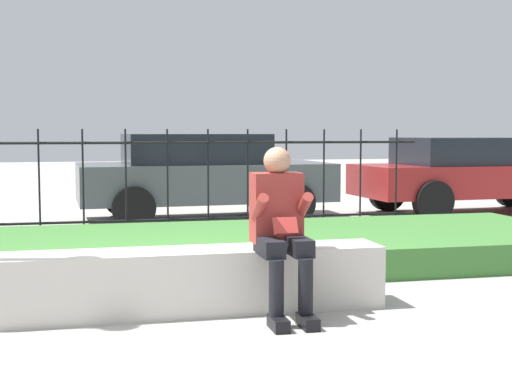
# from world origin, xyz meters

# --- Properties ---
(ground_plane) EXTENTS (60.00, 60.00, 0.00)m
(ground_plane) POSITION_xyz_m (0.00, 0.00, 0.00)
(ground_plane) COLOR #9E9B93
(stone_bench) EXTENTS (3.06, 0.48, 0.50)m
(stone_bench) POSITION_xyz_m (0.05, 0.00, 0.22)
(stone_bench) COLOR beige
(stone_bench) RESTS_ON ground_plane
(person_seated_reader) EXTENTS (0.42, 0.73, 1.30)m
(person_seated_reader) POSITION_xyz_m (0.69, -0.27, 0.72)
(person_seated_reader) COLOR black
(person_seated_reader) RESTS_ON ground_plane
(grass_berm) EXTENTS (9.34, 2.58, 0.31)m
(grass_berm) POSITION_xyz_m (0.00, 1.99, 0.15)
(grass_berm) COLOR #3D7533
(grass_berm) RESTS_ON ground_plane
(iron_fence) EXTENTS (7.34, 0.03, 1.45)m
(iron_fence) POSITION_xyz_m (0.00, 3.63, 0.76)
(iron_fence) COLOR black
(iron_fence) RESTS_ON ground_plane
(car_parked_center) EXTENTS (4.07, 2.10, 1.38)m
(car_parked_center) POSITION_xyz_m (1.06, 5.89, 0.74)
(car_parked_center) COLOR #4C5156
(car_parked_center) RESTS_ON ground_plane
(car_parked_right) EXTENTS (4.27, 1.98, 1.32)m
(car_parked_right) POSITION_xyz_m (5.80, 5.68, 0.71)
(car_parked_right) COLOR maroon
(car_parked_right) RESTS_ON ground_plane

